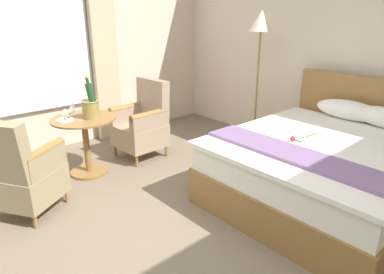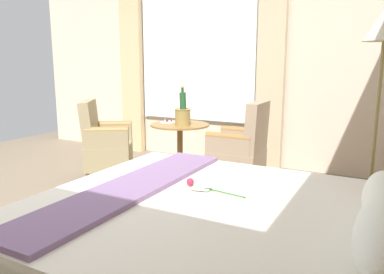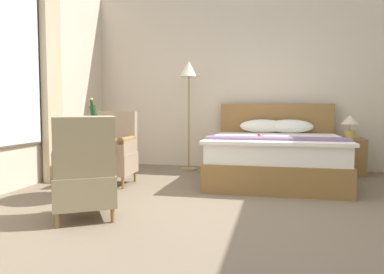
{
  "view_description": "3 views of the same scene",
  "coord_description": "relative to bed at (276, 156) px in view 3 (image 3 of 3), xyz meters",
  "views": [
    {
      "loc": [
        1.88,
        -1.23,
        1.78
      ],
      "look_at": [
        -0.55,
        0.95,
        0.58
      ],
      "focal_mm": 32.0,
      "sensor_mm": 36.0,
      "label": 1
    },
    {
      "loc": [
        2.23,
        2.53,
        1.38
      ],
      "look_at": [
        -0.56,
        1.04,
        0.77
      ],
      "focal_mm": 35.0,
      "sensor_mm": 36.0,
      "label": 2
    },
    {
      "loc": [
        0.49,
        -3.6,
        1.01
      ],
      "look_at": [
        -0.57,
        1.13,
        0.65
      ],
      "focal_mm": 35.0,
      "sensor_mm": 36.0,
      "label": 3
    }
  ],
  "objects": [
    {
      "name": "ground_plane",
      "position": [
        -0.49,
        -1.79,
        -0.35
      ],
      "size": [
        7.3,
        7.3,
        0.0
      ],
      "primitive_type": "plane",
      "color": "#766753"
    },
    {
      "name": "wall_headboard_side",
      "position": [
        -0.49,
        1.16,
        1.2
      ],
      "size": [
        5.49,
        0.12,
        3.09
      ],
      "color": "beige",
      "rests_on": "ground"
    },
    {
      "name": "bed",
      "position": [
        0.0,
        0.0,
        0.0
      ],
      "size": [
        1.84,
        2.05,
        1.1
      ],
      "color": "olive",
      "rests_on": "ground"
    },
    {
      "name": "nightstand",
      "position": [
        1.11,
        0.76,
        -0.07
      ],
      "size": [
        0.47,
        0.43,
        0.56
      ],
      "color": "olive",
      "rests_on": "ground"
    },
    {
      "name": "bedside_lamp",
      "position": [
        1.11,
        0.76,
        0.46
      ],
      "size": [
        0.27,
        0.27,
        0.36
      ],
      "color": "gold",
      "rests_on": "nightstand"
    },
    {
      "name": "floor_lamp_brass",
      "position": [
        -1.42,
        0.65,
        1.15
      ],
      "size": [
        0.31,
        0.31,
        1.8
      ],
      "color": "olive",
      "rests_on": "ground"
    },
    {
      "name": "side_table_round",
      "position": [
        -2.13,
        -1.5,
        0.07
      ],
      "size": [
        0.71,
        0.71,
        0.67
      ],
      "color": "olive",
      "rests_on": "ground"
    },
    {
      "name": "champagne_bucket",
      "position": [
        -2.08,
        -1.43,
        0.46
      ],
      "size": [
        0.19,
        0.19,
        0.47
      ],
      "color": "olive",
      "rests_on": "side_table_round"
    },
    {
      "name": "wine_glass_near_bucket",
      "position": [
        -2.31,
        -1.53,
        0.43
      ],
      "size": [
        0.08,
        0.08,
        0.15
      ],
      "color": "white",
      "rests_on": "side_table_round"
    },
    {
      "name": "wine_glass_near_edge",
      "position": [
        -2.12,
        -1.7,
        0.43
      ],
      "size": [
        0.08,
        0.08,
        0.14
      ],
      "color": "white",
      "rests_on": "side_table_round"
    },
    {
      "name": "snack_plate",
      "position": [
        -2.16,
        -1.69,
        0.33
      ],
      "size": [
        0.19,
        0.19,
        0.04
      ],
      "color": "white",
      "rests_on": "side_table_round"
    },
    {
      "name": "armchair_by_window",
      "position": [
        -2.15,
        -0.71,
        0.08
      ],
      "size": [
        0.58,
        0.59,
        0.98
      ],
      "color": "olive",
      "rests_on": "ground"
    },
    {
      "name": "armchair_facing_bed",
      "position": [
        -1.71,
        -2.32,
        0.07
      ],
      "size": [
        0.75,
        0.76,
        0.96
      ],
      "color": "olive",
      "rests_on": "ground"
    }
  ]
}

